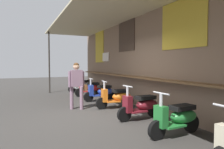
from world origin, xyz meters
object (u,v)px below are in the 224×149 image
(scooter_orange, at_px, (117,97))
(scooter_maroon, at_px, (142,105))
(scooter_blue, at_px, (102,92))
(shopper_with_handbag, at_px, (77,81))
(scooter_green, at_px, (178,117))
(scooter_red, at_px, (91,88))
(scooter_silver, at_px, (82,85))

(scooter_orange, relative_size, scooter_maroon, 1.00)
(scooter_orange, bearing_deg, scooter_blue, -86.24)
(scooter_orange, relative_size, shopper_with_handbag, 0.88)
(shopper_with_handbag, bearing_deg, scooter_green, -158.04)
(scooter_blue, relative_size, scooter_green, 1.00)
(scooter_red, distance_m, scooter_maroon, 4.46)
(scooter_orange, xyz_separation_m, scooter_green, (2.98, 0.00, 0.00))
(scooter_orange, distance_m, shopper_with_handbag, 1.51)
(scooter_red, distance_m, shopper_with_handbag, 2.89)
(scooter_silver, xyz_separation_m, scooter_green, (7.39, 0.00, 0.00))
(scooter_silver, bearing_deg, scooter_orange, 86.50)
(scooter_red, xyz_separation_m, scooter_orange, (2.88, -0.00, 0.00))
(scooter_red, distance_m, scooter_blue, 1.40)
(scooter_silver, relative_size, scooter_maroon, 1.00)
(scooter_blue, bearing_deg, shopper_with_handbag, 39.72)
(scooter_blue, xyz_separation_m, shopper_with_handbag, (1.09, -1.35, 0.57))
(scooter_silver, height_order, scooter_green, same)
(scooter_red, relative_size, scooter_green, 1.00)
(scooter_silver, relative_size, scooter_blue, 1.00)
(scooter_silver, relative_size, shopper_with_handbag, 0.88)
(scooter_blue, height_order, scooter_maroon, same)
(scooter_silver, xyz_separation_m, scooter_red, (1.52, 0.00, 0.00))
(scooter_red, bearing_deg, scooter_silver, -86.86)
(shopper_with_handbag, bearing_deg, scooter_orange, -105.86)
(scooter_orange, height_order, shopper_with_handbag, shopper_with_handbag)
(scooter_maroon, height_order, scooter_green, same)
(shopper_with_handbag, bearing_deg, scooter_red, -28.12)
(scooter_red, bearing_deg, scooter_blue, 93.14)
(scooter_silver, bearing_deg, shopper_with_handbag, 67.98)
(scooter_green, bearing_deg, scooter_silver, -92.97)
(scooter_blue, bearing_deg, scooter_green, 90.67)
(scooter_silver, height_order, scooter_blue, same)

